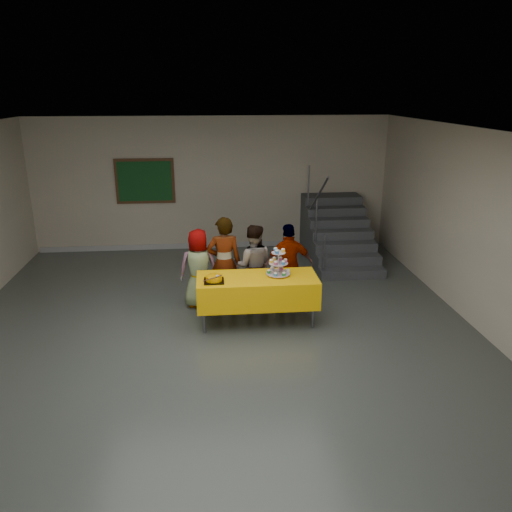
{
  "coord_description": "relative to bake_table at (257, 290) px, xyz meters",
  "views": [
    {
      "loc": [
        -0.08,
        -6.26,
        3.55
      ],
      "look_at": [
        0.63,
        1.15,
        1.05
      ],
      "focal_mm": 35.0,
      "sensor_mm": 36.0,
      "label": 1
    }
  ],
  "objects": [
    {
      "name": "noticeboard",
      "position": [
        -2.12,
        4.01,
        1.04
      ],
      "size": [
        1.3,
        0.05,
        1.0
      ],
      "color": "#472B16",
      "rests_on": "ground"
    },
    {
      "name": "schoolchild_b",
      "position": [
        -0.49,
        0.66,
        0.24
      ],
      "size": [
        0.6,
        0.41,
        1.58
      ],
      "primitive_type": "imported",
      "rotation": [
        0.0,
        0.0,
        3.19
      ],
      "color": "slate",
      "rests_on": "ground"
    },
    {
      "name": "staircase",
      "position": [
        2.06,
        3.18,
        -0.07
      ],
      "size": [
        1.3,
        2.4,
        2.04
      ],
      "color": "#424447",
      "rests_on": "ground"
    },
    {
      "name": "bear_cake",
      "position": [
        -0.67,
        -0.12,
        0.27
      ],
      "size": [
        0.32,
        0.36,
        0.12
      ],
      "color": "black",
      "rests_on": "bake_table"
    },
    {
      "name": "schoolchild_a",
      "position": [
        -0.92,
        0.73,
        0.12
      ],
      "size": [
        0.69,
        0.48,
        1.36
      ],
      "primitive_type": "imported",
      "rotation": [
        0.0,
        0.0,
        3.07
      ],
      "color": "slate",
      "rests_on": "ground"
    },
    {
      "name": "schoolchild_c",
      "position": [
        0.0,
        0.73,
        0.15
      ],
      "size": [
        0.74,
        0.61,
        1.42
      ],
      "primitive_type": "imported",
      "rotation": [
        0.0,
        0.0,
        3.03
      ],
      "color": "slate",
      "rests_on": "ground"
    },
    {
      "name": "schoolchild_d",
      "position": [
        0.6,
        0.65,
        0.16
      ],
      "size": [
        0.86,
        0.4,
        1.43
      ],
      "primitive_type": "imported",
      "rotation": [
        0.0,
        0.0,
        3.2
      ],
      "color": "slate",
      "rests_on": "ground"
    },
    {
      "name": "cupcake_stand",
      "position": [
        0.34,
        0.06,
        0.38
      ],
      "size": [
        0.38,
        0.38,
        0.44
      ],
      "color": "silver",
      "rests_on": "bake_table"
    },
    {
      "name": "bake_table",
      "position": [
        0.0,
        0.0,
        0.0
      ],
      "size": [
        1.88,
        0.78,
        0.77
      ],
      "color": "#595960",
      "rests_on": "ground"
    },
    {
      "name": "room_shell",
      "position": [
        -0.63,
        -0.93,
        1.57
      ],
      "size": [
        10.0,
        10.04,
        3.02
      ],
      "color": "#4C514C",
      "rests_on": "ground"
    }
  ]
}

